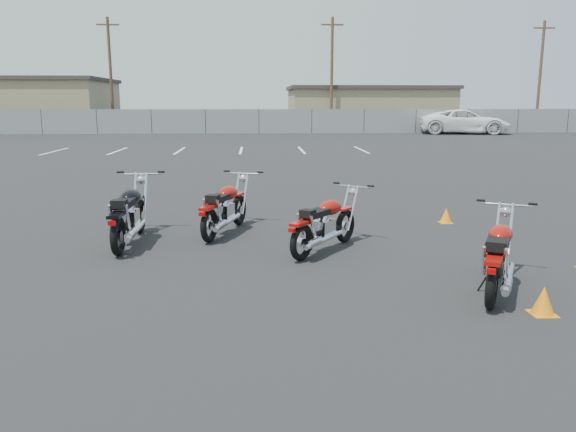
{
  "coord_description": "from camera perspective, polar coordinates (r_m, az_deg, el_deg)",
  "views": [
    {
      "loc": [
        -0.29,
        -7.83,
        2.38
      ],
      "look_at": [
        0.2,
        0.6,
        0.65
      ],
      "focal_mm": 35.0,
      "sensor_mm": 36.0,
      "label": 1
    }
  ],
  "objects": [
    {
      "name": "white_van",
      "position": [
        44.06,
        17.56,
        9.8
      ],
      "size": [
        4.41,
        7.91,
        2.84
      ],
      "primitive_type": "imported",
      "rotation": [
        0.0,
        0.0,
        1.37
      ],
      "color": "white",
      "rests_on": "ground"
    },
    {
      "name": "motorcycle_second_black",
      "position": [
        9.84,
        -15.81,
        0.16
      ],
      "size": [
        0.88,
        2.27,
        1.11
      ],
      "color": "black",
      "rests_on": "ground"
    },
    {
      "name": "utility_pole_d",
      "position": [
        53.69,
        24.24,
        13.05
      ],
      "size": [
        1.8,
        0.24,
        9.0
      ],
      "color": "#493022",
      "rests_on": "ground"
    },
    {
      "name": "motorcycle_rear_red",
      "position": [
        7.58,
        20.61,
        -3.86
      ],
      "size": [
        1.34,
        1.98,
        1.01
      ],
      "color": "black",
      "rests_on": "ground"
    },
    {
      "name": "parking_line_stripes",
      "position": [
        28.02,
        -7.89,
        6.61
      ],
      "size": [
        15.12,
        4.0,
        0.01
      ],
      "color": "silver",
      "rests_on": "ground"
    },
    {
      "name": "ground",
      "position": [
        8.19,
        -1.16,
        -5.32
      ],
      "size": [
        120.0,
        120.0,
        0.0
      ],
      "primitive_type": "plane",
      "color": "black",
      "rests_on": "ground"
    },
    {
      "name": "training_cone_near",
      "position": [
        11.6,
        15.76,
        0.04
      ],
      "size": [
        0.25,
        0.25,
        0.3
      ],
      "color": "orange",
      "rests_on": "ground"
    },
    {
      "name": "utility_pole_c",
      "position": [
        47.31,
        4.46,
        14.34
      ],
      "size": [
        1.8,
        0.24,
        9.0
      ],
      "color": "#493022",
      "rests_on": "ground"
    },
    {
      "name": "training_cone_far",
      "position": [
        7.05,
        24.52,
        -7.82
      ],
      "size": [
        0.28,
        0.28,
        0.33
      ],
      "color": "orange",
      "rests_on": "ground"
    },
    {
      "name": "motorcycle_front_red",
      "position": [
        10.29,
        -6.4,
        0.81
      ],
      "size": [
        1.11,
        2.09,
        1.04
      ],
      "color": "black",
      "rests_on": "ground"
    },
    {
      "name": "tan_building_east",
      "position": [
        52.84,
        8.05,
        10.91
      ],
      "size": [
        14.4,
        9.4,
        3.7
      ],
      "color": "#8E815C",
      "rests_on": "ground"
    },
    {
      "name": "utility_pole_b",
      "position": [
        49.3,
        -17.58,
        13.74
      ],
      "size": [
        1.8,
        0.24,
        9.0
      ],
      "color": "#493022",
      "rests_on": "ground"
    },
    {
      "name": "chainlink_fence",
      "position": [
        42.86,
        -2.97,
        9.59
      ],
      "size": [
        80.06,
        0.06,
        1.8
      ],
      "color": "slate",
      "rests_on": "ground"
    },
    {
      "name": "motorcycle_third_red",
      "position": [
        9.02,
        3.78,
        -0.8
      ],
      "size": [
        1.54,
        1.82,
        0.99
      ],
      "color": "black",
      "rests_on": "ground"
    }
  ]
}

